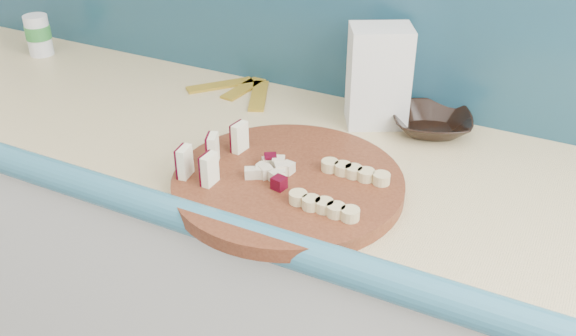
# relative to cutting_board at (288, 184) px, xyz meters

# --- Properties ---
(kitchen_counter) EXTENTS (2.20, 0.63, 0.91)m
(kitchen_counter) POSITION_rel_cutting_board_xyz_m (-0.13, 0.14, -0.47)
(kitchen_counter) COLOR silver
(kitchen_counter) RESTS_ON ground
(cutting_board) EXTENTS (0.44, 0.44, 0.03)m
(cutting_board) POSITION_rel_cutting_board_xyz_m (0.00, 0.00, 0.00)
(cutting_board) COLOR #461D0F
(cutting_board) RESTS_ON kitchen_counter
(apple_wedges) EXTENTS (0.07, 0.16, 0.06)m
(apple_wedges) POSITION_rel_cutting_board_xyz_m (-0.14, -0.03, 0.04)
(apple_wedges) COLOR #FDF7CA
(apple_wedges) RESTS_ON cutting_board
(apple_chunks) EXTENTS (0.06, 0.07, 0.02)m
(apple_chunks) POSITION_rel_cutting_board_xyz_m (-0.03, 0.00, 0.02)
(apple_chunks) COLOR beige
(apple_chunks) RESTS_ON cutting_board
(banana_slices) EXTENTS (0.14, 0.16, 0.02)m
(banana_slices) POSITION_rel_cutting_board_xyz_m (0.10, -0.00, 0.02)
(banana_slices) COLOR #D2BE80
(banana_slices) RESTS_ON cutting_board
(brown_bowl) EXTENTS (0.22, 0.22, 0.04)m
(brown_bowl) POSITION_rel_cutting_board_xyz_m (0.17, 0.34, 0.01)
(brown_bowl) COLOR black
(brown_bowl) RESTS_ON kitchen_counter
(flour_bag) EXTENTS (0.15, 0.14, 0.22)m
(flour_bag) POSITION_rel_cutting_board_xyz_m (0.05, 0.33, 0.10)
(flour_bag) COLOR silver
(flour_bag) RESTS_ON kitchen_counter
(canister) EXTENTS (0.07, 0.07, 0.11)m
(canister) POSITION_rel_cutting_board_xyz_m (-0.92, 0.30, 0.04)
(canister) COLOR silver
(canister) RESTS_ON kitchen_counter
(banana_peel) EXTENTS (0.23, 0.20, 0.01)m
(banana_peel) POSITION_rel_cutting_board_xyz_m (-0.30, 0.34, -0.01)
(banana_peel) COLOR #B59522
(banana_peel) RESTS_ON kitchen_counter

